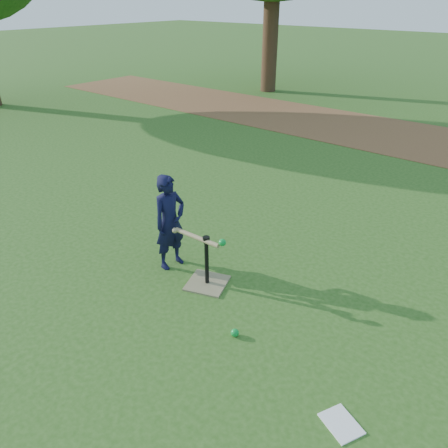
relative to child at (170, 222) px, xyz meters
The scene contains 7 objects.
ground 1.04m from the child, 26.66° to the right, with size 80.00×80.00×0.00m, color #285116.
dirt_strip 7.18m from the child, 83.83° to the left, with size 24.00×3.00×0.01m, color brown.
child is the anchor object (origin of this frame).
wiffle_ball_ground 1.56m from the child, 20.22° to the right, with size 0.08×0.08×0.08m, color #0D9533.
clipboard 2.77m from the child, 16.01° to the right, with size 0.30×0.23×0.01m, color white.
batting_tee 0.76m from the child, ahead, with size 0.55×0.55×0.61m.
swing_action 0.52m from the child, ahead, with size 0.71×0.15×0.12m.
Camera 1 is at (2.58, -2.66, 2.93)m, focal length 35.00 mm.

